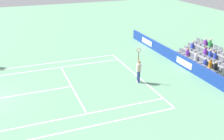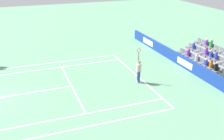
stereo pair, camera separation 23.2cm
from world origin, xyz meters
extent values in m
cube|color=white|center=(0.00, -11.89, 0.00)|extent=(10.97, 0.10, 0.01)
cube|color=white|center=(0.00, -6.40, 0.00)|extent=(8.23, 0.10, 0.01)
cube|color=white|center=(0.00, -3.20, 0.00)|extent=(0.10, 6.40, 0.01)
cube|color=white|center=(4.12, -5.95, 0.00)|extent=(0.10, 11.89, 0.01)
cube|color=white|center=(-4.12, -5.95, 0.00)|extent=(0.10, 11.89, 0.01)
cube|color=white|center=(5.49, -5.95, 0.00)|extent=(0.10, 11.89, 0.01)
cube|color=white|center=(-5.49, -5.95, 0.00)|extent=(0.10, 11.89, 0.01)
cube|color=white|center=(0.00, -11.79, 0.00)|extent=(0.10, 0.20, 0.01)
cube|color=#193899|center=(0.00, -16.53, 0.50)|extent=(20.56, 0.20, 1.01)
cube|color=white|center=(0.00, -16.42, 0.50)|extent=(2.19, 0.01, 0.56)
cube|color=white|center=(6.85, -16.42, 0.50)|extent=(2.19, 0.01, 0.56)
cylinder|color=navy|center=(-1.22, -11.44, 0.45)|extent=(0.16, 0.16, 0.90)
cylinder|color=navy|center=(-0.98, -11.48, 0.45)|extent=(0.16, 0.16, 0.90)
cube|color=white|center=(-1.22, -11.44, 0.04)|extent=(0.16, 0.28, 0.08)
cube|color=white|center=(-0.98, -11.48, 0.04)|extent=(0.16, 0.28, 0.08)
cube|color=white|center=(-1.10, -11.46, 1.20)|extent=(0.28, 0.39, 0.60)
sphere|color=#9E7251|center=(-1.10, -11.46, 1.66)|extent=(0.24, 0.24, 0.24)
cylinder|color=#9E7251|center=(-0.89, -11.50, 1.81)|extent=(0.09, 0.09, 0.62)
cylinder|color=#9E7251|center=(-1.31, -11.38, 1.22)|extent=(0.09, 0.09, 0.56)
cylinder|color=black|center=(-0.89, -11.50, 2.26)|extent=(0.04, 0.04, 0.28)
torus|color=red|center=(-0.89, -11.50, 2.54)|extent=(0.08, 0.31, 0.31)
sphere|color=#D1E533|center=(-0.89, -11.50, 2.82)|extent=(0.07, 0.07, 0.07)
cube|color=gray|center=(0.00, -17.61, 0.21)|extent=(5.58, 0.95, 0.42)
cube|color=slate|center=(-2.48, -17.61, 0.52)|extent=(0.48, 0.44, 0.20)
cube|color=slate|center=(-2.48, -17.81, 0.77)|extent=(0.48, 0.04, 0.30)
cube|color=slate|center=(-1.86, -17.61, 0.52)|extent=(0.48, 0.44, 0.20)
cube|color=slate|center=(-1.86, -17.81, 0.77)|extent=(0.48, 0.04, 0.30)
cube|color=slate|center=(-1.24, -17.61, 0.52)|extent=(0.48, 0.44, 0.20)
cube|color=slate|center=(-1.24, -17.81, 0.77)|extent=(0.48, 0.04, 0.30)
cube|color=slate|center=(-0.62, -17.61, 0.52)|extent=(0.48, 0.44, 0.20)
cube|color=slate|center=(-0.62, -17.81, 0.77)|extent=(0.48, 0.04, 0.30)
cube|color=slate|center=(0.00, -17.61, 0.52)|extent=(0.48, 0.44, 0.20)
cube|color=slate|center=(0.00, -17.81, 0.77)|extent=(0.48, 0.04, 0.30)
cube|color=slate|center=(0.62, -17.61, 0.52)|extent=(0.48, 0.44, 0.20)
cube|color=slate|center=(0.62, -17.81, 0.77)|extent=(0.48, 0.04, 0.30)
cube|color=slate|center=(1.24, -17.61, 0.52)|extent=(0.48, 0.44, 0.20)
cube|color=slate|center=(1.24, -17.81, 0.77)|extent=(0.48, 0.04, 0.30)
cube|color=slate|center=(1.86, -17.61, 0.52)|extent=(0.48, 0.44, 0.20)
cube|color=slate|center=(1.86, -17.81, 0.77)|extent=(0.48, 0.04, 0.30)
cube|color=slate|center=(2.48, -17.61, 0.52)|extent=(0.48, 0.44, 0.20)
cube|color=slate|center=(2.48, -17.81, 0.77)|extent=(0.48, 0.04, 0.30)
cube|color=gray|center=(0.00, -18.56, 0.42)|extent=(5.58, 0.95, 0.84)
cube|color=slate|center=(-1.86, -18.56, 0.94)|extent=(0.48, 0.44, 0.20)
cube|color=slate|center=(-1.86, -18.76, 1.19)|extent=(0.48, 0.04, 0.30)
cube|color=slate|center=(-1.24, -18.56, 0.94)|extent=(0.48, 0.44, 0.20)
cube|color=slate|center=(-1.24, -18.76, 1.19)|extent=(0.48, 0.04, 0.30)
cube|color=slate|center=(-0.62, -18.56, 0.94)|extent=(0.48, 0.44, 0.20)
cube|color=slate|center=(-0.62, -18.76, 1.19)|extent=(0.48, 0.04, 0.30)
cube|color=slate|center=(0.00, -18.56, 0.94)|extent=(0.48, 0.44, 0.20)
cube|color=slate|center=(0.00, -18.76, 1.19)|extent=(0.48, 0.04, 0.30)
cube|color=slate|center=(0.62, -18.56, 0.94)|extent=(0.48, 0.44, 0.20)
cube|color=slate|center=(0.62, -18.76, 1.19)|extent=(0.48, 0.04, 0.30)
cube|color=slate|center=(1.24, -18.56, 0.94)|extent=(0.48, 0.44, 0.20)
cube|color=slate|center=(1.24, -18.76, 1.19)|extent=(0.48, 0.04, 0.30)
cube|color=slate|center=(1.86, -18.56, 0.94)|extent=(0.48, 0.44, 0.20)
cube|color=slate|center=(1.86, -18.76, 1.19)|extent=(0.48, 0.04, 0.30)
cube|color=slate|center=(2.48, -18.56, 0.94)|extent=(0.48, 0.44, 0.20)
cube|color=slate|center=(2.48, -18.76, 1.19)|extent=(0.48, 0.04, 0.30)
cube|color=gray|center=(0.00, -19.51, 0.63)|extent=(5.58, 0.95, 1.26)
cube|color=slate|center=(-1.24, -19.51, 1.36)|extent=(0.48, 0.44, 0.20)
cube|color=slate|center=(-0.62, -19.51, 1.36)|extent=(0.48, 0.44, 0.20)
cube|color=slate|center=(-0.62, -19.71, 1.61)|extent=(0.48, 0.04, 0.30)
cube|color=slate|center=(0.00, -19.51, 1.36)|extent=(0.48, 0.44, 0.20)
cube|color=slate|center=(0.00, -19.71, 1.61)|extent=(0.48, 0.04, 0.30)
cube|color=slate|center=(0.62, -19.51, 1.36)|extent=(0.48, 0.44, 0.20)
cube|color=slate|center=(0.62, -19.71, 1.61)|extent=(0.48, 0.04, 0.30)
cube|color=slate|center=(1.24, -19.51, 1.36)|extent=(0.48, 0.44, 0.20)
cube|color=slate|center=(1.24, -19.71, 1.61)|extent=(0.48, 0.04, 0.30)
cube|color=slate|center=(1.86, -19.51, 1.36)|extent=(0.48, 0.44, 0.20)
cube|color=slate|center=(1.86, -19.71, 1.61)|extent=(0.48, 0.04, 0.30)
cube|color=slate|center=(2.48, -19.51, 1.36)|extent=(0.48, 0.44, 0.20)
cube|color=slate|center=(2.48, -19.71, 1.61)|extent=(0.48, 0.04, 0.30)
cylinder|color=purple|center=(1.24, -19.56, 1.67)|extent=(0.28, 0.28, 0.43)
sphere|color=beige|center=(1.24, -19.56, 1.99)|extent=(0.20, 0.20, 0.20)
cylinder|color=white|center=(0.00, -17.66, 0.85)|extent=(0.28, 0.28, 0.47)
sphere|color=beige|center=(0.00, -17.66, 1.19)|extent=(0.20, 0.20, 0.20)
cylinder|color=orange|center=(-1.86, -17.66, 0.88)|extent=(0.28, 0.28, 0.52)
sphere|color=brown|center=(-1.86, -17.66, 1.24)|extent=(0.20, 0.20, 0.20)
cylinder|color=blue|center=(1.86, -18.61, 1.27)|extent=(0.28, 0.28, 0.47)
sphere|color=#D3A884|center=(1.86, -18.61, 1.61)|extent=(0.20, 0.20, 0.20)
cylinder|color=blue|center=(-1.24, -17.66, 0.83)|extent=(0.28, 0.28, 0.43)
sphere|color=beige|center=(-1.24, -17.66, 1.15)|extent=(0.20, 0.20, 0.20)
cylinder|color=blue|center=(-1.24, -18.61, 1.28)|extent=(0.28, 0.28, 0.49)
sphere|color=brown|center=(-1.24, -18.61, 1.63)|extent=(0.20, 0.20, 0.20)
cylinder|color=blue|center=(-0.62, -18.61, 1.26)|extent=(0.28, 0.28, 0.45)
sphere|color=#D3A884|center=(-0.62, -18.61, 1.59)|extent=(0.20, 0.20, 0.20)
cylinder|color=black|center=(-2.48, -17.66, 0.89)|extent=(0.28, 0.28, 0.54)
sphere|color=#D3A884|center=(-2.48, -17.66, 1.26)|extent=(0.20, 0.20, 0.20)
cylinder|color=green|center=(0.62, -19.56, 1.73)|extent=(0.28, 0.28, 0.54)
sphere|color=#D3A884|center=(0.62, -19.56, 2.10)|extent=(0.20, 0.20, 0.20)
cylinder|color=purple|center=(1.24, -17.66, 0.88)|extent=(0.28, 0.28, 0.52)
sphere|color=#9E7251|center=(1.24, -17.66, 1.24)|extent=(0.20, 0.20, 0.20)
cylinder|color=purple|center=(0.00, -18.61, 1.28)|extent=(0.28, 0.28, 0.49)
sphere|color=brown|center=(0.00, -18.61, 1.63)|extent=(0.20, 0.20, 0.20)
camera|label=1|loc=(-17.78, -2.80, 8.87)|focal=42.33mm
camera|label=2|loc=(-17.86, -3.01, 8.87)|focal=42.33mm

